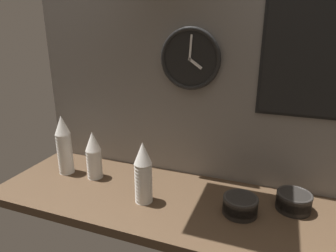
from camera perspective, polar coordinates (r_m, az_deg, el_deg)
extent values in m
cube|color=#4C3826|center=(1.37, 0.27, -14.16)|extent=(1.60, 0.56, 0.04)
cube|color=slate|center=(1.42, 4.12, 10.54)|extent=(1.60, 0.03, 1.05)
cone|color=white|center=(1.64, -18.81, -6.78)|extent=(0.08, 0.08, 0.10)
cone|color=white|center=(1.63, -18.87, -6.27)|extent=(0.08, 0.08, 0.10)
cone|color=white|center=(1.63, -18.93, -5.76)|extent=(0.08, 0.08, 0.10)
cone|color=white|center=(1.62, -18.99, -5.24)|extent=(0.08, 0.08, 0.10)
cone|color=white|center=(1.61, -19.04, -4.71)|extent=(0.08, 0.08, 0.10)
cone|color=white|center=(1.61, -19.10, -4.19)|extent=(0.08, 0.08, 0.10)
cone|color=white|center=(1.60, -19.16, -3.65)|extent=(0.08, 0.08, 0.10)
cone|color=white|center=(1.60, -19.23, -3.12)|extent=(0.08, 0.08, 0.10)
cone|color=white|center=(1.59, -19.29, -2.58)|extent=(0.08, 0.08, 0.10)
cone|color=white|center=(1.59, -19.35, -2.04)|extent=(0.08, 0.08, 0.10)
cone|color=white|center=(1.58, -19.41, -1.49)|extent=(0.08, 0.08, 0.10)
cone|color=white|center=(1.58, -19.47, -0.94)|extent=(0.08, 0.08, 0.10)
cone|color=white|center=(1.57, -19.53, -0.39)|extent=(0.08, 0.08, 0.10)
cone|color=white|center=(1.57, -19.60, 0.17)|extent=(0.08, 0.08, 0.10)
cone|color=white|center=(1.32, -4.64, -12.23)|extent=(0.08, 0.08, 0.10)
cone|color=white|center=(1.31, -4.66, -11.62)|extent=(0.08, 0.08, 0.10)
cone|color=white|center=(1.30, -4.68, -11.01)|extent=(0.08, 0.08, 0.10)
cone|color=white|center=(1.30, -4.70, -10.39)|extent=(0.08, 0.08, 0.10)
cone|color=white|center=(1.29, -4.72, -9.76)|extent=(0.08, 0.08, 0.10)
cone|color=white|center=(1.28, -4.74, -9.13)|extent=(0.08, 0.08, 0.10)
cone|color=white|center=(1.27, -4.76, -8.49)|extent=(0.08, 0.08, 0.10)
cone|color=white|center=(1.27, -4.77, -7.84)|extent=(0.08, 0.08, 0.10)
cone|color=white|center=(1.26, -4.79, -7.18)|extent=(0.08, 0.08, 0.10)
cone|color=white|center=(1.25, -4.81, -6.52)|extent=(0.08, 0.08, 0.10)
cone|color=white|center=(1.25, -4.83, -5.85)|extent=(0.08, 0.08, 0.10)
cone|color=white|center=(1.24, -4.85, -5.17)|extent=(0.08, 0.08, 0.10)
cone|color=white|center=(1.55, -13.77, -7.83)|extent=(0.08, 0.08, 0.10)
cone|color=white|center=(1.54, -13.81, -7.29)|extent=(0.08, 0.08, 0.10)
cone|color=white|center=(1.53, -13.86, -6.75)|extent=(0.08, 0.08, 0.10)
cone|color=white|center=(1.53, -13.90, -6.20)|extent=(0.08, 0.08, 0.10)
cone|color=white|center=(1.52, -13.95, -5.65)|extent=(0.08, 0.08, 0.10)
cone|color=white|center=(1.52, -14.00, -5.10)|extent=(0.08, 0.08, 0.10)
cone|color=white|center=(1.51, -14.04, -4.54)|extent=(0.08, 0.08, 0.10)
cone|color=white|center=(1.50, -14.09, -3.97)|extent=(0.08, 0.08, 0.10)
cone|color=white|center=(1.50, -14.14, -3.40)|extent=(0.08, 0.08, 0.10)
cone|color=white|center=(1.49, -14.19, -2.83)|extent=(0.08, 0.08, 0.10)
cylinder|color=black|center=(1.29, 13.52, -15.17)|extent=(0.14, 0.14, 0.04)
cylinder|color=black|center=(1.28, 13.58, -14.48)|extent=(0.14, 0.14, 0.04)
cylinder|color=black|center=(1.27, 13.65, -13.77)|extent=(0.14, 0.14, 0.04)
torus|color=#302D2A|center=(1.26, 13.69, -13.27)|extent=(0.14, 0.14, 0.01)
cylinder|color=black|center=(1.38, 22.72, -13.76)|extent=(0.14, 0.14, 0.04)
cylinder|color=black|center=(1.37, 22.82, -13.10)|extent=(0.14, 0.14, 0.04)
cylinder|color=black|center=(1.36, 22.92, -12.43)|extent=(0.14, 0.14, 0.04)
torus|color=#302D2A|center=(1.35, 22.98, -11.96)|extent=(0.14, 0.14, 0.01)
cylinder|color=black|center=(1.39, 4.31, 12.63)|extent=(0.27, 0.02, 0.27)
torus|color=black|center=(1.38, 4.22, 12.60)|extent=(0.28, 0.02, 0.28)
cube|color=white|center=(1.37, 5.29, 11.71)|extent=(0.06, 0.01, 0.05)
cube|color=white|center=(1.37, 4.34, 14.78)|extent=(0.02, 0.01, 0.11)
cylinder|color=white|center=(1.37, 4.15, 12.58)|extent=(0.01, 0.01, 0.01)
cube|color=black|center=(1.33, 25.80, 14.45)|extent=(0.38, 0.01, 0.62)
cube|color=black|center=(1.33, 25.81, 14.44)|extent=(0.35, 0.01, 0.60)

